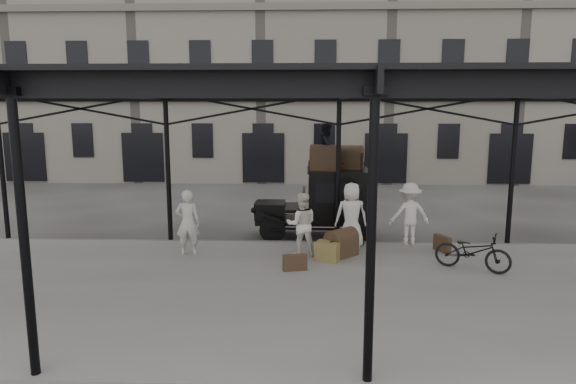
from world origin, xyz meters
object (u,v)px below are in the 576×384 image
bicycle (473,251)px  steamer_trunk_roof_near (325,160)px  porter_left (188,222)px  taxi (327,200)px  porter_official (357,217)px  steamer_trunk_platform (341,245)px

bicycle → steamer_trunk_roof_near: 5.22m
porter_left → bicycle: porter_left is taller
taxi → steamer_trunk_roof_near: bearing=-108.1°
steamer_trunk_roof_near → taxi: bearing=83.1°
porter_official → steamer_trunk_platform: (-0.52, -1.10, -0.53)m
porter_left → porter_official: size_ratio=1.05×
bicycle → steamer_trunk_platform: size_ratio=2.12×
steamer_trunk_roof_near → steamer_trunk_platform: bearing=-69.7°
steamer_trunk_platform → porter_official: bearing=20.8°
porter_left → steamer_trunk_platform: bearing=177.5°
porter_official → bicycle: porter_official is taller
porter_left → steamer_trunk_roof_near: (3.76, 2.32, 1.46)m
bicycle → steamer_trunk_roof_near: size_ratio=2.03×
taxi → steamer_trunk_platform: 2.68m
porter_official → bicycle: (2.62, -2.16, -0.37)m
porter_official → steamer_trunk_roof_near: bearing=-14.3°
taxi → porter_official: bearing=-61.0°
taxi → porter_official: taxi is taller
porter_official → steamer_trunk_platform: size_ratio=1.98×
taxi → porter_left: 4.62m
bicycle → taxi: bearing=71.2°
porter_official → steamer_trunk_roof_near: (-0.89, 1.21, 1.51)m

